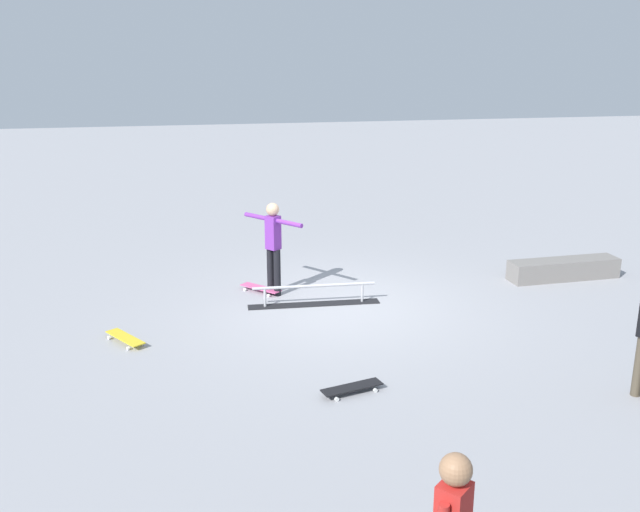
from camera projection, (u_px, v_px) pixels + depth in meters
ground_plane at (339, 306)px, 11.74m from camera, size 60.00×60.00×0.00m
grind_rail at (314, 296)px, 11.76m from camera, size 2.24×0.36×0.36m
skate_ledge at (563, 269)px, 13.09m from camera, size 2.13×0.53×0.37m
skater_main at (273, 242)px, 12.04m from camera, size 0.88×1.08×1.64m
skateboard_main at (261, 288)px, 12.39m from camera, size 0.69×0.72×0.09m
loose_skateboard_yellow at (125, 338)px, 10.26m from camera, size 0.61×0.78×0.09m
loose_skateboard_black at (352, 388)px, 8.76m from camera, size 0.82×0.40×0.09m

